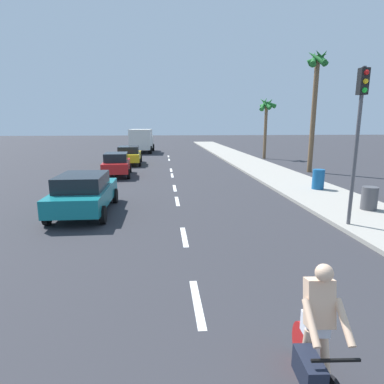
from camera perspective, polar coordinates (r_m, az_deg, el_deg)
ground_plane at (r=19.29m, az=-3.24°, el=1.56°), size 160.00×160.00×0.00m
sidewalk_strip at (r=22.56m, az=14.66°, el=2.89°), size 3.60×80.00×0.14m
lane_stripe_2 at (r=6.77m, az=0.92°, el=-18.87°), size 0.16×1.80×0.01m
lane_stripe_3 at (r=10.24m, az=-1.38°, el=-7.85°), size 0.16×1.80×0.01m
lane_stripe_4 at (r=14.80m, az=-2.62°, el=-1.62°), size 0.16×1.80×0.01m
lane_stripe_5 at (r=17.78m, az=-3.07°, el=0.68°), size 0.16×1.80×0.01m
lane_stripe_6 at (r=22.19m, az=-3.51°, el=2.94°), size 0.16×1.80×0.01m
lane_stripe_7 at (r=24.74m, az=-3.69°, el=3.87°), size 0.16×1.80×0.01m
lane_stripe_8 at (r=31.92m, az=-4.05°, el=5.68°), size 0.16×1.80×0.01m
lane_stripe_9 at (r=35.25m, az=-4.17°, el=6.27°), size 0.16×1.80×0.01m
cyclist at (r=4.70m, az=21.02°, el=-23.17°), size 0.63×1.71×1.82m
parked_car_teal at (r=13.37m, az=-18.47°, el=-0.02°), size 2.11×4.57×1.57m
parked_car_red at (r=22.36m, az=-13.13°, el=4.87°), size 2.02×4.02×1.57m
parked_car_yellow at (r=28.62m, az=-11.02°, el=6.46°), size 2.21×4.59×1.57m
delivery_truck at (r=40.28m, az=-8.83°, el=9.01°), size 2.88×6.34×2.80m
palm_tree_far at (r=25.18m, az=21.00°, el=17.89°), size 1.63×1.89×8.64m
palm_tree_distant at (r=33.57m, az=12.92°, el=13.88°), size 1.85×1.82×6.25m
traffic_signal at (r=11.77m, az=27.35°, el=11.31°), size 0.28×0.33×5.20m
trash_bin_near at (r=14.54m, az=28.74°, el=-0.96°), size 0.60×0.60×0.91m
trash_bin_far at (r=17.99m, az=21.32°, el=2.10°), size 0.60×0.60×1.02m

